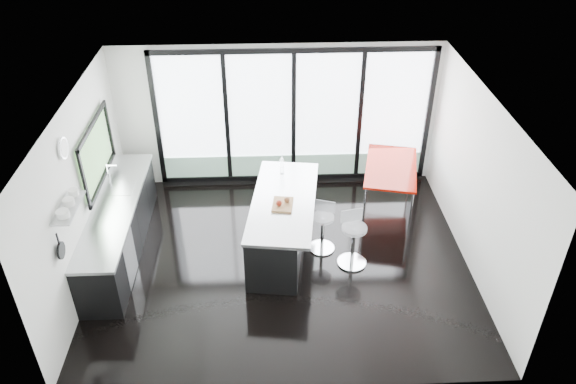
{
  "coord_description": "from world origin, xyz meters",
  "views": [
    {
      "loc": [
        -0.22,
        -7.05,
        6.04
      ],
      "look_at": [
        0.1,
        0.3,
        1.15
      ],
      "focal_mm": 35.0,
      "sensor_mm": 36.0,
      "label": 1
    }
  ],
  "objects_px": {
    "bar_stool_near": "(353,245)",
    "red_table": "(389,186)",
    "island": "(279,223)",
    "bar_stool_far": "(322,233)"
  },
  "relations": [
    {
      "from": "bar_stool_near",
      "to": "red_table",
      "type": "height_order",
      "value": "red_table"
    },
    {
      "from": "bar_stool_near",
      "to": "bar_stool_far",
      "type": "bearing_deg",
      "value": 127.38
    },
    {
      "from": "island",
      "to": "red_table",
      "type": "distance_m",
      "value": 2.36
    },
    {
      "from": "bar_stool_near",
      "to": "bar_stool_far",
      "type": "xyz_separation_m",
      "value": [
        -0.45,
        0.39,
        -0.03
      ]
    },
    {
      "from": "bar_stool_near",
      "to": "red_table",
      "type": "xyz_separation_m",
      "value": [
        0.89,
        1.63,
        0.05
      ]
    },
    {
      "from": "red_table",
      "to": "bar_stool_near",
      "type": "bearing_deg",
      "value": -118.69
    },
    {
      "from": "island",
      "to": "bar_stool_far",
      "type": "relative_size",
      "value": 3.67
    },
    {
      "from": "island",
      "to": "bar_stool_far",
      "type": "height_order",
      "value": "island"
    },
    {
      "from": "bar_stool_near",
      "to": "bar_stool_far",
      "type": "relative_size",
      "value": 1.09
    },
    {
      "from": "bar_stool_near",
      "to": "red_table",
      "type": "bearing_deg",
      "value": 49.6
    }
  ]
}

